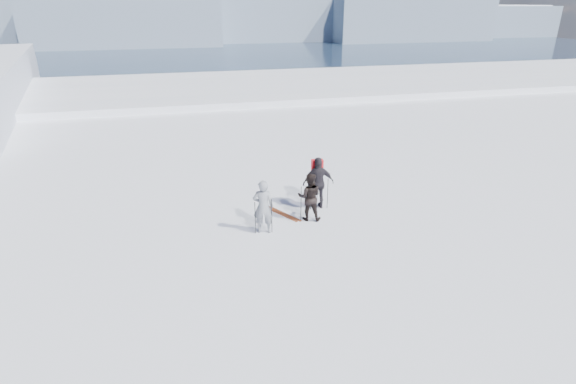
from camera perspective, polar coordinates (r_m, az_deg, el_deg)
name	(u,v)px	position (r m, az deg, el deg)	size (l,w,h in m)	color
lake_basin	(233,160)	(42.38, -7.02, 4.07)	(820.00, 820.00, 71.62)	white
far_mountain_range	(205,17)	(466.10, -10.54, 20.98)	(770.00, 110.00, 53.00)	slate
skier_grey	(263,207)	(14.84, -3.18, -1.88)	(0.68, 0.45, 1.87)	gray
skier_dark	(309,197)	(15.74, 2.74, -0.62)	(0.85, 0.66, 1.74)	black
skier_pack	(318,183)	(16.62, 3.87, 1.14)	(1.16, 0.48, 1.99)	black
backpack	(318,148)	(16.42, 3.80, 5.63)	(0.42, 0.24, 0.59)	red
ski_poles	(299,204)	(15.78, 1.39, -1.50)	(3.00, 1.45, 1.36)	black
skis_loose	(283,214)	(16.45, -0.69, -2.78)	(1.07, 1.52, 0.03)	black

